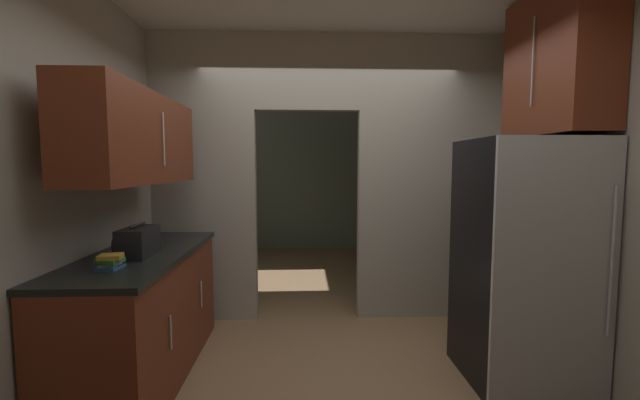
# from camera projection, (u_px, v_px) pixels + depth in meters

# --- Properties ---
(ground) EXTENTS (20.00, 20.00, 0.00)m
(ground) POSITION_uv_depth(u_px,v_px,m) (340.00, 386.00, 2.81)
(ground) COLOR #93704C
(kitchen_partition) EXTENTS (3.50, 0.12, 2.84)m
(kitchen_partition) POSITION_uv_depth(u_px,v_px,m) (335.00, 169.00, 3.99)
(kitchen_partition) COLOR #ADA899
(kitchen_partition) RESTS_ON ground
(adjoining_room_shell) EXTENTS (3.50, 3.51, 2.84)m
(adjoining_room_shell) POSITION_uv_depth(u_px,v_px,m) (319.00, 174.00, 6.30)
(adjoining_room_shell) COLOR gray
(adjoining_room_shell) RESTS_ON ground
(kitchen_flank_left) EXTENTS (0.10, 3.82, 2.84)m
(kitchen_flank_left) POSITION_uv_depth(u_px,v_px,m) (1.00, 192.00, 2.03)
(kitchen_flank_left) COLOR #ADA899
(kitchen_flank_left) RESTS_ON ground
(refrigerator) EXTENTS (0.81, 0.77, 1.74)m
(refrigerator) POSITION_uv_depth(u_px,v_px,m) (524.00, 261.00, 2.86)
(refrigerator) COLOR black
(refrigerator) RESTS_ON ground
(lower_cabinet_run) EXTENTS (0.65, 1.74, 0.94)m
(lower_cabinet_run) POSITION_uv_depth(u_px,v_px,m) (144.00, 315.00, 2.91)
(lower_cabinet_run) COLOR maroon
(lower_cabinet_run) RESTS_ON ground
(upper_cabinet_counterside) EXTENTS (0.36, 1.57, 0.63)m
(upper_cabinet_counterside) POSITION_uv_depth(u_px,v_px,m) (138.00, 139.00, 2.80)
(upper_cabinet_counterside) COLOR maroon
(upper_cabinet_fridgeside) EXTENTS (0.36, 0.89, 1.05)m
(upper_cabinet_fridgeside) POSITION_uv_depth(u_px,v_px,m) (557.00, 62.00, 2.84)
(upper_cabinet_fridgeside) COLOR maroon
(boombox) EXTENTS (0.20, 0.35, 0.23)m
(boombox) POSITION_uv_depth(u_px,v_px,m) (138.00, 242.00, 2.74)
(boombox) COLOR black
(boombox) RESTS_ON lower_cabinet_run
(book_stack) EXTENTS (0.15, 0.15, 0.09)m
(book_stack) POSITION_uv_depth(u_px,v_px,m) (110.00, 262.00, 2.39)
(book_stack) COLOR #2D609E
(book_stack) RESTS_ON lower_cabinet_run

